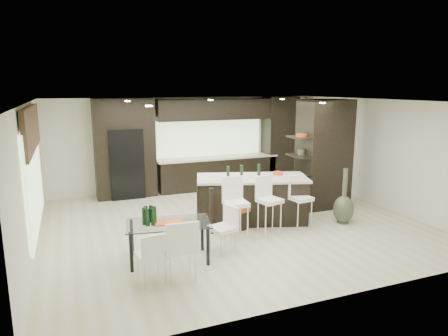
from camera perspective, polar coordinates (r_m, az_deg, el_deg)
name	(u,v)px	position (r m, az deg, el deg)	size (l,w,h in m)	color
ground	(234,223)	(9.02, 1.41, -7.90)	(8.00, 8.00, 0.00)	beige
back_wall	(188,143)	(11.92, -5.11, 3.54)	(8.00, 0.02, 2.70)	silver
left_wall	(31,180)	(8.03, -25.87, -1.49)	(0.02, 7.00, 2.70)	silver
right_wall	(380,153)	(10.84, 21.34, 1.99)	(0.02, 7.00, 2.70)	silver
ceiling	(234,101)	(8.51, 1.50, 9.52)	(8.00, 7.00, 0.02)	white
window_left	(34,177)	(8.23, -25.50, -1.17)	(0.04, 3.20, 1.90)	#B2D199
window_back	(208,136)	(12.04, -2.32, 4.62)	(3.40, 0.04, 1.20)	#B2D199
stone_accent	(31,129)	(8.09, -25.84, 5.07)	(0.08, 3.00, 0.80)	brown
ceiling_spots	(230,102)	(8.74, 0.85, 9.44)	(4.00, 3.00, 0.02)	white
back_cabinetry	(208,144)	(11.76, -2.31, 3.47)	(6.80, 0.68, 2.70)	black
refrigerator	(126,163)	(11.23, -13.86, 0.69)	(0.90, 0.68, 1.90)	black
partition_column	(324,154)	(10.27, 14.06, 1.95)	(1.20, 0.80, 2.70)	black
kitchen_island	(252,199)	(9.05, 4.01, -4.43)	(2.46, 1.06, 1.02)	black
stool_left	(236,214)	(8.02, 1.72, -6.63)	(0.44, 0.44, 1.00)	white
stool_mid	(269,211)	(8.34, 6.50, -6.09)	(0.43, 0.43, 0.97)	white
stool_right	(300,208)	(8.72, 10.87, -5.59)	(0.41, 0.41, 0.92)	white
bench	(253,212)	(9.04, 4.21, -6.28)	(1.24, 0.48, 0.48)	black
floor_vase	(344,196)	(9.27, 16.80, -3.84)	(0.46, 0.46, 1.24)	#3E4935
dining_table	(169,242)	(7.14, -7.87, -10.39)	(1.43, 0.81, 0.69)	white
chair_near	(180,251)	(6.44, -6.32, -11.72)	(0.50, 0.50, 0.93)	white
chair_far	(151,259)	(6.42, -10.36, -12.68)	(0.42, 0.42, 0.78)	white
chair_end	(223,232)	(7.41, -0.18, -9.07)	(0.43, 0.43, 0.79)	white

